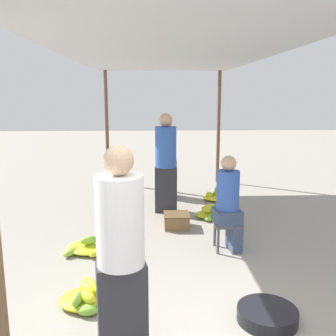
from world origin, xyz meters
TOP-DOWN VIEW (x-y plane):
  - canopy_post_back_left at (-1.31, 6.63)m, footprint 0.08×0.08m
  - canopy_post_back_right at (1.31, 6.63)m, footprint 0.08×0.08m
  - canopy_tarp at (0.00, 3.47)m, footprint 3.01×6.73m
  - vendor_foreground at (-0.48, 0.53)m, footprint 0.43×0.43m
  - stool at (0.74, 2.60)m, footprint 0.34×0.34m
  - vendor_seated at (0.76, 2.59)m, footprint 0.38×0.38m
  - basin_black at (0.81, 0.95)m, footprint 0.56×0.56m
  - banana_pile_left_0 at (-0.91, 1.30)m, footprint 0.54×0.52m
  - banana_pile_left_1 at (-1.08, 2.62)m, footprint 0.65×0.60m
  - banana_pile_left_2 at (-0.72, 4.42)m, footprint 0.50×0.44m
  - banana_pile_right_0 at (0.70, 3.96)m, footprint 0.46×0.61m
  - banana_pile_right_1 at (1.03, 5.05)m, footprint 0.57×0.56m
  - banana_pile_right_2 at (0.99, 3.38)m, footprint 0.36×0.41m
  - crate_near at (0.12, 3.49)m, footprint 0.40×0.40m
  - shopper_walking_mid at (0.04, 5.33)m, footprint 0.46×0.46m
  - shopper_walking_far at (-0.01, 4.33)m, footprint 0.39×0.38m

SIDE VIEW (x-z plane):
  - banana_pile_left_1 at x=-1.08m, z-range -0.05..0.17m
  - basin_black at x=0.81m, z-range 0.00..0.13m
  - banana_pile_left_2 at x=-0.72m, z-range -0.03..0.19m
  - banana_pile_right_1 at x=1.03m, z-range -0.06..0.22m
  - banana_pile_right_2 at x=0.99m, z-range -0.02..0.19m
  - banana_pile_left_0 at x=-0.91m, z-range -0.03..0.20m
  - banana_pile_right_0 at x=0.70m, z-range -0.03..0.20m
  - crate_near at x=0.12m, z-range 0.00..0.22m
  - stool at x=0.74m, z-range 0.12..0.51m
  - vendor_seated at x=0.76m, z-range 0.02..1.31m
  - shopper_walking_mid at x=0.04m, z-range 0.03..1.66m
  - vendor_foreground at x=-0.48m, z-range 0.03..1.74m
  - shopper_walking_far at x=-0.01m, z-range 0.03..1.78m
  - canopy_post_back_left at x=-1.31m, z-range 0.00..2.61m
  - canopy_post_back_right at x=1.31m, z-range 0.00..2.61m
  - canopy_tarp at x=0.00m, z-range 2.61..2.65m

